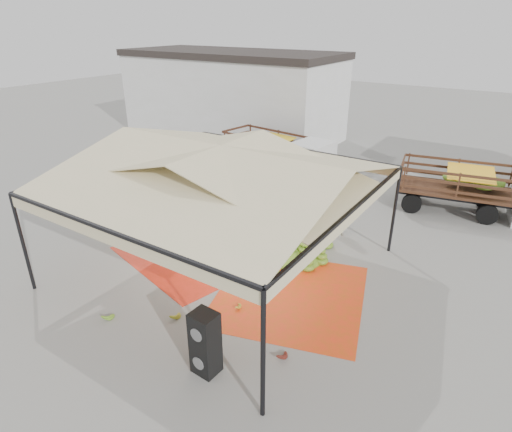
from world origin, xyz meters
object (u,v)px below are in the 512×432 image
Objects in this scene: banana_heap at (262,229)px; vendor at (339,212)px; speaker_stack at (205,343)px; truck_right at (484,186)px; truck_left at (281,151)px.

banana_heap is 2.87× the size of vendor.
vendor is at bearing 94.88° from speaker_stack.
truck_right is (4.02, 4.80, 0.32)m from vendor.
truck_left is at bearing 116.40° from speaker_stack.
vendor is at bearing 47.58° from banana_heap.
truck_left is at bearing 170.28° from truck_right.
vendor is 6.94m from truck_left.
banana_heap is 0.86× the size of truck_left.
truck_right is at bearing 9.37° from truck_left.
truck_left is (-5.46, 12.49, 0.45)m from speaker_stack.
truck_right is at bearing 49.25° from banana_heap.
vendor reaches higher than speaker_stack.
truck_right is at bearing 76.36° from speaker_stack.
vendor is 6.27m from truck_right.
vendor is 0.30× the size of truck_right.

